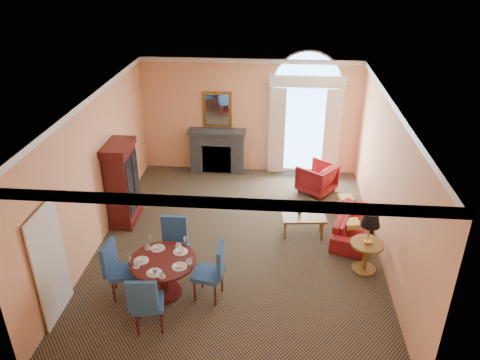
# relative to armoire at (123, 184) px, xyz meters

# --- Properties ---
(ground) EXTENTS (7.50, 7.50, 0.00)m
(ground) POSITION_rel_armoire_xyz_m (2.72, -0.75, -0.94)
(ground) COLOR black
(ground) RESTS_ON ground
(room_envelope) EXTENTS (6.04, 7.52, 3.45)m
(room_envelope) POSITION_rel_armoire_xyz_m (2.69, -0.09, 1.57)
(room_envelope) COLOR #F4A874
(room_envelope) RESTS_ON ground
(armoire) EXTENTS (0.56, 0.99, 1.95)m
(armoire) POSITION_rel_armoire_xyz_m (0.00, 0.00, 0.00)
(armoire) COLOR #3F100E
(armoire) RESTS_ON ground
(dining_table) EXTENTS (1.21, 1.21, 0.96)m
(dining_table) POSITION_rel_armoire_xyz_m (1.51, -2.49, -0.37)
(dining_table) COLOR #3F100E
(dining_table) RESTS_ON ground
(dining_chair_north) EXTENTS (0.63, 0.63, 1.13)m
(dining_chair_north) POSITION_rel_armoire_xyz_m (1.53, -1.70, -0.29)
(dining_chair_north) COLOR navy
(dining_chair_north) RESTS_ON ground
(dining_chair_south) EXTENTS (0.60, 0.60, 1.13)m
(dining_chair_south) POSITION_rel_armoire_xyz_m (1.44, -3.45, -0.29)
(dining_chair_south) COLOR navy
(dining_chair_south) RESTS_ON ground
(dining_chair_east) EXTENTS (0.59, 0.59, 1.13)m
(dining_chair_east) POSITION_rel_armoire_xyz_m (2.44, -2.50, -0.29)
(dining_chair_east) COLOR navy
(dining_chair_east) RESTS_ON ground
(dining_chair_west) EXTENTS (0.62, 0.62, 1.13)m
(dining_chair_west) POSITION_rel_armoire_xyz_m (0.67, -2.58, -0.29)
(dining_chair_west) COLOR navy
(dining_chair_west) RESTS_ON ground
(sofa) EXTENTS (1.24, 1.97, 0.54)m
(sofa) POSITION_rel_armoire_xyz_m (5.27, -0.20, -0.67)
(sofa) COLOR maroon
(sofa) RESTS_ON ground
(armchair) EXTENTS (1.18, 1.17, 0.78)m
(armchair) POSITION_rel_armoire_xyz_m (4.55, 1.80, -0.55)
(armchair) COLOR maroon
(armchair) RESTS_ON ground
(coffee_table) EXTENTS (1.00, 0.63, 0.78)m
(coffee_table) POSITION_rel_armoire_xyz_m (4.14, -0.29, -0.50)
(coffee_table) COLOR brown
(coffee_table) RESTS_ON ground
(side_table) EXTENTS (0.65, 0.65, 1.29)m
(side_table) POSITION_rel_armoire_xyz_m (5.32, -1.47, -0.12)
(side_table) COLOR brown
(side_table) RESTS_ON ground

